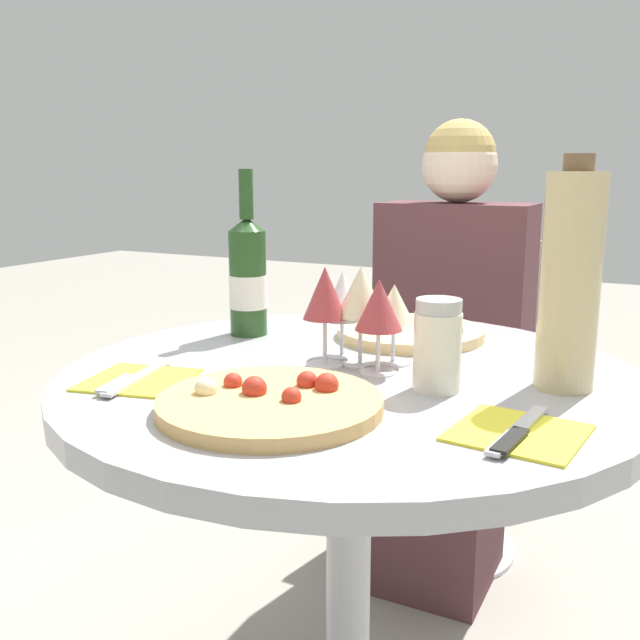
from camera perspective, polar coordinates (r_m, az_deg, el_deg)
dining_table at (r=1.19m, az=2.38°, el=-9.70°), size 0.93×0.93×0.72m
chair_behind_diner at (r=2.01m, az=10.89°, el=-6.34°), size 0.42×0.42×0.85m
seated_diner at (r=1.85m, az=9.83°, el=-4.42°), size 0.38×0.40×1.16m
pizza_large at (r=0.96m, az=-4.01°, el=-6.59°), size 0.30×0.30×0.04m
pizza_small_far at (r=1.37m, az=7.44°, el=-0.89°), size 0.28×0.28×0.05m
wine_bottle at (r=1.38m, az=-5.80°, el=3.49°), size 0.07×0.07×0.32m
tall_carafe at (r=1.08m, az=19.39°, el=2.99°), size 0.09×0.09×0.34m
sugar_shaker at (r=1.04m, az=9.38°, el=-2.04°), size 0.07×0.07×0.14m
wine_glass_front_right at (r=1.11m, az=4.73°, el=1.09°), size 0.08×0.08×0.15m
wine_glass_center at (r=1.16m, az=3.21°, el=2.20°), size 0.08×0.08×0.16m
wine_glass_back_right at (r=1.17m, az=5.94°, el=1.10°), size 0.07×0.07×0.13m
wine_glass_back_left at (r=1.21m, az=1.79°, el=1.81°), size 0.07×0.07×0.15m
wine_glass_front_left at (r=1.15m, az=0.40°, el=2.03°), size 0.07×0.07×0.16m
place_setting_left at (r=1.12m, az=-14.45°, el=-4.64°), size 0.18×0.19×0.01m
place_setting_right at (r=0.91m, az=15.55°, el=-8.68°), size 0.17×0.19×0.01m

